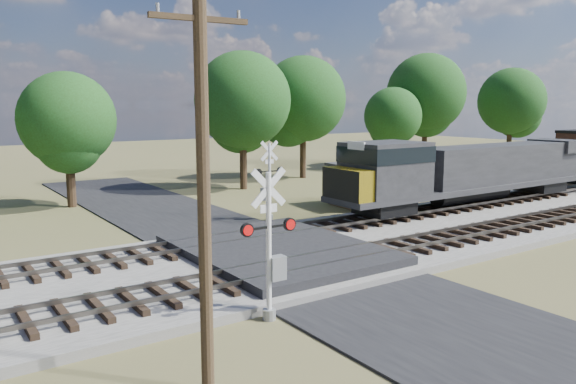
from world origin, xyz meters
TOP-DOWN VIEW (x-y plane):
  - ground at (0.00, 0.00)m, footprint 160.00×160.00m
  - ballast_bed at (10.00, 0.50)m, footprint 140.00×10.00m
  - road at (0.00, 0.00)m, footprint 7.00×60.00m
  - crossing_panel at (0.00, 0.50)m, footprint 7.00×9.00m
  - track_near at (3.12, -2.00)m, footprint 140.00×2.60m
  - track_far at (3.12, 3.00)m, footprint 140.00×2.60m
  - crossing_signal_near at (-3.70, -4.85)m, footprint 1.85×0.40m
  - crossing_signal_far at (4.02, 7.55)m, footprint 1.79×0.39m
  - utility_pole at (-7.19, -7.63)m, footprint 2.12×0.29m
  - equipment_shed at (11.59, 7.82)m, footprint 4.43×4.43m
  - treeline at (10.75, 20.73)m, footprint 80.17×11.46m

SIDE VIEW (x-z plane):
  - ground at x=0.00m, z-range 0.00..0.00m
  - road at x=0.00m, z-range 0.00..0.08m
  - ballast_bed at x=10.00m, z-range 0.00..0.30m
  - crossing_panel at x=0.00m, z-range 0.01..0.62m
  - track_near at x=3.12m, z-range 0.25..0.58m
  - track_far at x=3.12m, z-range 0.25..0.58m
  - equipment_shed at x=11.59m, z-range 0.02..2.71m
  - crossing_signal_far at x=4.02m, z-range -0.37..4.06m
  - crossing_signal_near at x=-3.70m, z-range -0.39..4.20m
  - utility_pole at x=-7.19m, z-range 0.26..8.93m
  - treeline at x=10.75m, z-range 0.71..12.38m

